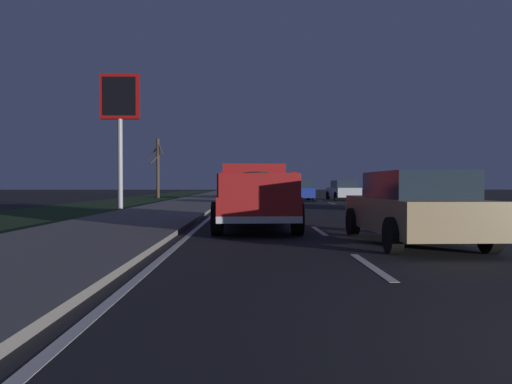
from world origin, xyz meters
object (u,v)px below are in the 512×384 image
Objects in this scene: pickup_truck at (254,194)px; sedan_blue at (299,190)px; sedan_tan at (413,207)px; sedan_silver at (343,190)px; sedan_green at (392,194)px; bare_tree_far at (158,167)px; gas_price_sign at (120,108)px.

sedan_blue is (21.11, -3.54, -0.20)m from pickup_truck.
sedan_tan is 1.00× the size of sedan_silver.
bare_tree_far is at bearing 38.53° from sedan_green.
gas_price_sign is (-13.13, 13.61, 4.19)m from sedan_silver.
pickup_truck is at bearing 170.48° from sedan_blue.
sedan_silver is at bearing -111.95° from bare_tree_far.
sedan_blue and sedan_green have the same top height.
pickup_truck is 12.06m from gas_price_sign.
sedan_silver is (1.37, -3.59, 0.00)m from sedan_blue.
sedan_tan is 0.67× the size of gas_price_sign.
sedan_tan is at bearing 179.53° from sedan_blue.
pickup_truck is 1.23× the size of sedan_tan.
pickup_truck is at bearing -145.27° from gas_price_sign.
sedan_blue is 1.00× the size of sedan_tan.
pickup_truck is 1.23× the size of sedan_silver.
bare_tree_far is (32.37, 11.84, 2.02)m from sedan_tan.
bare_tree_far is (19.34, 15.40, 2.02)m from sedan_green.
pickup_truck is 0.82× the size of gas_price_sign.
sedan_tan is at bearing 171.73° from sedan_silver.
pickup_truck reaches higher than sedan_green.
sedan_silver is 0.83× the size of bare_tree_far.
sedan_blue is at bearing -0.47° from sedan_tan.
gas_price_sign is at bearing 90.38° from sedan_green.
bare_tree_far is (19.43, 2.03, -2.18)m from gas_price_sign.
sedan_tan is 0.83× the size of bare_tree_far.
sedan_blue is 3.84m from sedan_silver.
sedan_green is at bearing 178.98° from sedan_silver.
sedan_tan and sedan_green have the same top height.
sedan_blue is 16.01m from gas_price_sign.
sedan_tan is at bearing -137.09° from pickup_truck.
sedan_blue is 0.99× the size of sedan_silver.
sedan_green is (9.44, -6.89, -0.20)m from pickup_truck.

